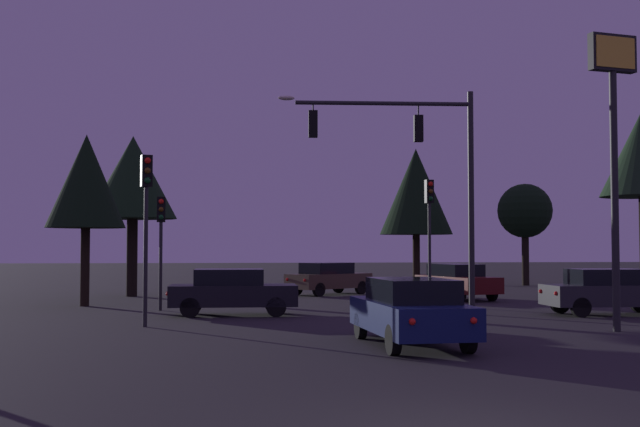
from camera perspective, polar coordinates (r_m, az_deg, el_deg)
ground_plane at (r=33.56m, az=-2.03°, el=-6.32°), size 168.00×168.00×0.00m
traffic_signal_mast_arm at (r=26.39m, az=7.17°, el=4.02°), size 6.58×0.67×7.49m
traffic_light_corner_left at (r=28.28m, az=-11.55°, el=-1.16°), size 0.32×0.36×4.03m
traffic_light_corner_right at (r=22.50m, az=-12.58°, el=0.55°), size 0.36×0.38×4.84m
traffic_light_median at (r=30.30m, az=8.01°, el=-0.26°), size 0.34×0.37×4.84m
car_nearside_lane at (r=17.90m, az=6.64°, el=-7.05°), size 2.07×4.67×1.52m
car_crossing_left at (r=27.62m, az=20.42°, el=-5.32°), size 4.39×1.80×1.52m
car_crossing_right at (r=25.93m, az=-6.43°, el=-5.65°), size 4.23×1.90×1.52m
car_far_lane at (r=37.07m, az=0.62°, el=-4.73°), size 4.38×3.84×1.52m
car_parked_lot at (r=34.30m, az=9.97°, el=-4.87°), size 2.84×4.67×1.52m
store_sign_illuminated at (r=22.47m, az=20.65°, el=6.68°), size 1.42×0.53×7.95m
tree_behind_sign at (r=47.80m, az=14.74°, el=0.14°), size 3.22×3.22×6.03m
tree_left_far at (r=31.18m, az=-16.72°, el=2.23°), size 3.00×3.00×6.58m
tree_center_horizon at (r=50.73m, az=7.03°, el=1.59°), size 4.69×4.69×8.65m
tree_lot_edge at (r=36.88m, az=-13.52°, el=2.52°), size 4.03×4.03×7.37m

